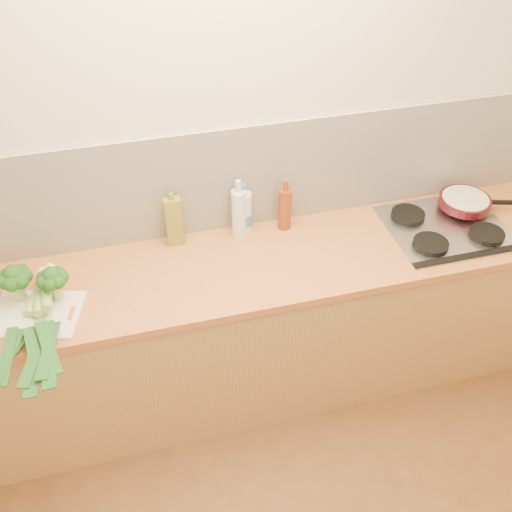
% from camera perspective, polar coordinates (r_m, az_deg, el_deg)
% --- Properties ---
extents(room_shell, '(3.50, 3.50, 3.50)m').
position_cam_1_polar(room_shell, '(2.71, -2.44, 7.58)').
color(room_shell, beige).
rests_on(room_shell, ground).
extents(counter, '(3.20, 0.62, 0.90)m').
position_cam_1_polar(counter, '(2.96, -0.80, -7.19)').
color(counter, '#B07D49').
rests_on(counter, ground).
extents(gas_hob, '(0.58, 0.50, 0.04)m').
position_cam_1_polar(gas_hob, '(2.99, 18.51, 2.80)').
color(gas_hob, silver).
rests_on(gas_hob, counter).
extents(chopping_board, '(0.42, 0.36, 0.01)m').
position_cam_1_polar(chopping_board, '(2.57, -21.12, -5.43)').
color(chopping_board, beige).
rests_on(chopping_board, counter).
extents(broccoli_left, '(0.14, 0.14, 0.18)m').
position_cam_1_polar(broccoli_left, '(2.57, -22.98, -2.01)').
color(broccoli_left, '#99AF66').
rests_on(broccoli_left, chopping_board).
extents(broccoli_right, '(0.13, 0.13, 0.17)m').
position_cam_1_polar(broccoli_right, '(2.52, -19.70, -2.15)').
color(broccoli_right, '#99AF66').
rests_on(broccoli_right, chopping_board).
extents(leek_front, '(0.27, 0.70, 0.04)m').
position_cam_1_polar(leek_front, '(2.55, -21.74, -5.13)').
color(leek_front, white).
rests_on(leek_front, chopping_board).
extents(leek_mid, '(0.11, 0.69, 0.04)m').
position_cam_1_polar(leek_mid, '(2.50, -20.97, -5.38)').
color(leek_mid, white).
rests_on(leek_mid, chopping_board).
extents(leek_back, '(0.11, 0.66, 0.04)m').
position_cam_1_polar(leek_back, '(2.48, -20.15, -5.14)').
color(leek_back, white).
rests_on(leek_back, chopping_board).
extents(skillet, '(0.38, 0.26, 0.05)m').
position_cam_1_polar(skillet, '(3.11, 20.20, 5.15)').
color(skillet, '#450B11').
rests_on(skillet, gas_hob).
extents(oil_tin, '(0.08, 0.05, 0.29)m').
position_cam_1_polar(oil_tin, '(2.70, -8.19, 3.47)').
color(oil_tin, olive).
rests_on(oil_tin, counter).
extents(glass_bottle, '(0.07, 0.07, 0.31)m').
position_cam_1_polar(glass_bottle, '(2.73, -1.72, 4.36)').
color(glass_bottle, silver).
rests_on(glass_bottle, counter).
extents(amber_bottle, '(0.06, 0.06, 0.27)m').
position_cam_1_polar(amber_bottle, '(2.79, 2.89, 4.81)').
color(amber_bottle, maroon).
rests_on(amber_bottle, counter).
extents(water_bottle, '(0.08, 0.08, 0.25)m').
position_cam_1_polar(water_bottle, '(2.77, -1.21, 4.24)').
color(water_bottle, silver).
rests_on(water_bottle, counter).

